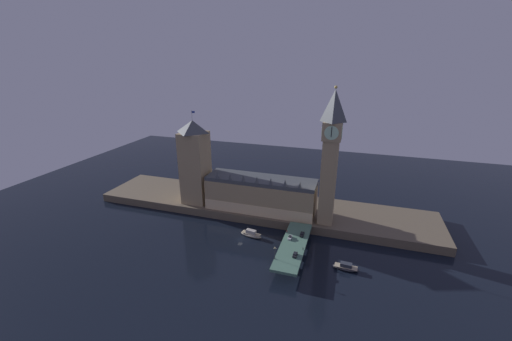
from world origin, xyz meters
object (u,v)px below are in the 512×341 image
(street_lamp_near, at_px, (275,252))
(victoria_tower, at_px, (195,162))
(pedestrian_far_rail, at_px, (287,231))
(clock_tower, at_px, (330,155))
(car_northbound_lead, at_px, (290,237))
(car_southbound_lead, at_px, (295,255))
(car_southbound_trail, at_px, (302,234))
(boat_upstream, at_px, (251,234))
(boat_downstream, at_px, (346,267))
(pedestrian_mid_walk, at_px, (303,248))

(street_lamp_near, bearing_deg, victoria_tower, 143.51)
(pedestrian_far_rail, bearing_deg, clock_tower, 49.09)
(car_northbound_lead, bearing_deg, victoria_tower, 156.99)
(clock_tower, distance_m, car_southbound_lead, 57.02)
(car_northbound_lead, height_order, car_southbound_trail, car_northbound_lead)
(pedestrian_far_rail, xyz_separation_m, street_lamp_near, (-0.40, -24.52, 3.05))
(boat_upstream, bearing_deg, victoria_tower, 152.38)
(victoria_tower, relative_size, boat_upstream, 4.56)
(car_southbound_lead, height_order, street_lamp_near, street_lamp_near)
(victoria_tower, distance_m, pedestrian_far_rail, 75.51)
(clock_tower, distance_m, victoria_tower, 86.09)
(car_southbound_lead, distance_m, street_lamp_near, 10.61)
(victoria_tower, xyz_separation_m, pedestrian_far_rail, (66.80, -24.61, -25.19))
(victoria_tower, height_order, car_southbound_trail, victoria_tower)
(car_southbound_lead, height_order, boat_upstream, car_southbound_lead)
(victoria_tower, relative_size, car_southbound_trail, 12.82)
(victoria_tower, xyz_separation_m, boat_downstream, (98.83, -38.37, -31.16))
(car_northbound_lead, distance_m, pedestrian_mid_walk, 11.68)
(car_southbound_trail, distance_m, boat_downstream, 28.05)
(car_southbound_lead, xyz_separation_m, pedestrian_far_rail, (-8.27, 19.36, 0.25))
(victoria_tower, bearing_deg, pedestrian_far_rail, -20.22)
(boat_upstream, bearing_deg, pedestrian_far_rail, -1.27)
(victoria_tower, distance_m, boat_upstream, 60.58)
(clock_tower, relative_size, pedestrian_mid_walk, 48.27)
(boat_upstream, bearing_deg, car_northbound_lead, -12.99)
(pedestrian_far_rail, bearing_deg, boat_downstream, -23.26)
(street_lamp_near, xyz_separation_m, boat_upstream, (-20.25, 24.97, -8.79))
(car_southbound_trail, height_order, pedestrian_mid_walk, pedestrian_mid_walk)
(pedestrian_mid_walk, relative_size, street_lamp_near, 0.25)
(victoria_tower, relative_size, boat_downstream, 4.93)
(pedestrian_mid_walk, relative_size, boat_downstream, 0.13)
(victoria_tower, bearing_deg, clock_tower, -2.50)
(pedestrian_far_rail, bearing_deg, car_southbound_lead, -66.88)
(pedestrian_mid_walk, bearing_deg, car_southbound_trail, 101.80)
(street_lamp_near, height_order, boat_upstream, street_lamp_near)
(pedestrian_mid_walk, xyz_separation_m, boat_upstream, (-31.67, 13.64, -5.63))
(clock_tower, bearing_deg, pedestrian_mid_walk, -101.74)
(clock_tower, distance_m, pedestrian_far_rail, 47.74)
(street_lamp_near, bearing_deg, boat_downstream, 18.34)
(victoria_tower, distance_m, car_southbound_lead, 90.64)
(victoria_tower, xyz_separation_m, boat_upstream, (46.15, -24.15, -30.93))
(clock_tower, distance_m, boat_downstream, 58.40)
(victoria_tower, bearing_deg, boat_downstream, -21.22)
(victoria_tower, bearing_deg, car_southbound_lead, -30.36)
(clock_tower, bearing_deg, boat_upstream, -152.20)
(clock_tower, height_order, boat_downstream, clock_tower)
(clock_tower, relative_size, pedestrian_far_rail, 42.89)
(car_southbound_lead, distance_m, boat_downstream, 25.07)
(car_northbound_lead, bearing_deg, pedestrian_mid_walk, -44.93)
(street_lamp_near, bearing_deg, car_southbound_lead, 30.73)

